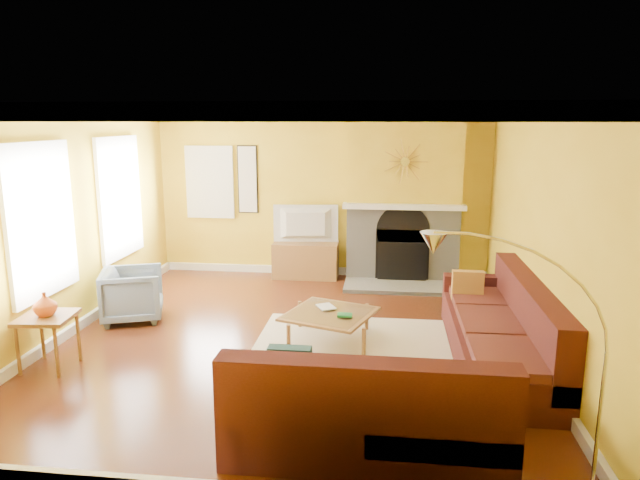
# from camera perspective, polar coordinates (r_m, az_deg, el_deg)

# --- Properties ---
(floor) EXTENTS (5.50, 6.00, 0.02)m
(floor) POSITION_cam_1_polar(r_m,az_deg,el_deg) (6.98, -2.72, -9.93)
(floor) COLOR #602B14
(floor) RESTS_ON ground
(ceiling) EXTENTS (5.50, 6.00, 0.02)m
(ceiling) POSITION_cam_1_polar(r_m,az_deg,el_deg) (6.48, -2.97, 13.00)
(ceiling) COLOR white
(ceiling) RESTS_ON ground
(wall_back) EXTENTS (5.50, 0.02, 2.70)m
(wall_back) POSITION_cam_1_polar(r_m,az_deg,el_deg) (9.54, 0.18, 4.51)
(wall_back) COLOR gold
(wall_back) RESTS_ON ground
(wall_front) EXTENTS (5.50, 0.02, 2.70)m
(wall_front) POSITION_cam_1_polar(r_m,az_deg,el_deg) (3.76, -10.56, -7.58)
(wall_front) COLOR gold
(wall_front) RESTS_ON ground
(wall_left) EXTENTS (0.02, 6.00, 2.70)m
(wall_left) POSITION_cam_1_polar(r_m,az_deg,el_deg) (7.56, -23.96, 1.48)
(wall_left) COLOR gold
(wall_left) RESTS_ON ground
(wall_right) EXTENTS (0.02, 6.00, 2.70)m
(wall_right) POSITION_cam_1_polar(r_m,az_deg,el_deg) (6.71, 21.07, 0.50)
(wall_right) COLOR gold
(wall_right) RESTS_ON ground
(baseboard) EXTENTS (5.50, 6.00, 0.12)m
(baseboard) POSITION_cam_1_polar(r_m,az_deg,el_deg) (6.95, -2.73, -9.39)
(baseboard) COLOR white
(baseboard) RESTS_ON floor
(crown_molding) EXTENTS (5.50, 6.00, 0.12)m
(crown_molding) POSITION_cam_1_polar(r_m,az_deg,el_deg) (6.47, -2.96, 12.38)
(crown_molding) COLOR white
(crown_molding) RESTS_ON ceiling
(window_left_near) EXTENTS (0.06, 1.22, 1.72)m
(window_left_near) POSITION_cam_1_polar(r_m,az_deg,el_deg) (8.64, -19.47, 4.04)
(window_left_near) COLOR white
(window_left_near) RESTS_ON wall_left
(window_left_far) EXTENTS (0.06, 1.22, 1.72)m
(window_left_far) POSITION_cam_1_polar(r_m,az_deg,el_deg) (7.01, -26.24, 1.77)
(window_left_far) COLOR white
(window_left_far) RESTS_ON wall_left
(window_back) EXTENTS (0.82, 0.06, 1.22)m
(window_back) POSITION_cam_1_polar(r_m,az_deg,el_deg) (9.86, -10.94, 5.71)
(window_back) COLOR white
(window_back) RESTS_ON wall_back
(wall_art) EXTENTS (0.34, 0.04, 1.14)m
(wall_art) POSITION_cam_1_polar(r_m,az_deg,el_deg) (9.69, -7.25, 6.02)
(wall_art) COLOR white
(wall_art) RESTS_ON wall_back
(fireplace) EXTENTS (1.80, 0.40, 2.70)m
(fireplace) POSITION_cam_1_polar(r_m,az_deg,el_deg) (9.27, 8.36, 4.16)
(fireplace) COLOR gray
(fireplace) RESTS_ON floor
(mantel) EXTENTS (1.92, 0.22, 0.08)m
(mantel) POSITION_cam_1_polar(r_m,az_deg,el_deg) (9.05, 8.38, 3.33)
(mantel) COLOR white
(mantel) RESTS_ON fireplace
(hearth) EXTENTS (1.80, 0.70, 0.06)m
(hearth) POSITION_cam_1_polar(r_m,az_deg,el_deg) (9.01, 8.19, -4.66)
(hearth) COLOR gray
(hearth) RESTS_ON floor
(sunburst) EXTENTS (0.70, 0.04, 0.70)m
(sunburst) POSITION_cam_1_polar(r_m,az_deg,el_deg) (8.98, 8.52, 7.76)
(sunburst) COLOR olive
(sunburst) RESTS_ON fireplace
(rug) EXTENTS (2.40, 1.80, 0.02)m
(rug) POSITION_cam_1_polar(r_m,az_deg,el_deg) (6.83, 3.80, -10.29)
(rug) COLOR beige
(rug) RESTS_ON floor
(sectional_sofa) EXTENTS (2.88, 3.74, 0.90)m
(sectional_sofa) POSITION_cam_1_polar(r_m,az_deg,el_deg) (5.96, 8.57, -9.25)
(sectional_sofa) COLOR #471916
(sectional_sofa) RESTS_ON floor
(coffee_table) EXTENTS (1.19, 1.19, 0.37)m
(coffee_table) POSITION_cam_1_polar(r_m,az_deg,el_deg) (6.82, 0.98, -8.68)
(coffee_table) COLOR white
(coffee_table) RESTS_ON floor
(media_console) EXTENTS (1.07, 0.48, 0.59)m
(media_console) POSITION_cam_1_polar(r_m,az_deg,el_deg) (9.51, -1.44, -2.00)
(media_console) COLOR olive
(media_console) RESTS_ON floor
(tv) EXTENTS (1.08, 0.25, 0.62)m
(tv) POSITION_cam_1_polar(r_m,az_deg,el_deg) (9.38, -1.45, 1.58)
(tv) COLOR black
(tv) RESTS_ON media_console
(subwoofer) EXTENTS (0.30, 0.30, 0.30)m
(subwoofer) POSITION_cam_1_polar(r_m,az_deg,el_deg) (9.51, 0.72, -2.90)
(subwoofer) COLOR white
(subwoofer) RESTS_ON floor
(armchair) EXTENTS (0.96, 0.95, 0.69)m
(armchair) POSITION_cam_1_polar(r_m,az_deg,el_deg) (7.89, -18.23, -5.19)
(armchair) COLOR slate
(armchair) RESTS_ON floor
(side_table) EXTENTS (0.58, 0.58, 0.58)m
(side_table) POSITION_cam_1_polar(r_m,az_deg,el_deg) (6.75, -25.48, -9.18)
(side_table) COLOR olive
(side_table) RESTS_ON floor
(vase) EXTENTS (0.28, 0.28, 0.25)m
(vase) POSITION_cam_1_polar(r_m,az_deg,el_deg) (6.62, -25.81, -5.80)
(vase) COLOR #D8591E
(vase) RESTS_ON side_table
(book) EXTENTS (0.28, 0.31, 0.02)m
(book) POSITION_cam_1_polar(r_m,az_deg,el_deg) (6.86, -0.11, -6.82)
(book) COLOR white
(book) RESTS_ON coffee_table
(arc_lamp) EXTENTS (1.22, 0.36, 1.89)m
(arc_lamp) POSITION_cam_1_polar(r_m,az_deg,el_deg) (4.05, 19.49, -12.81)
(arc_lamp) COLOR silver
(arc_lamp) RESTS_ON floor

